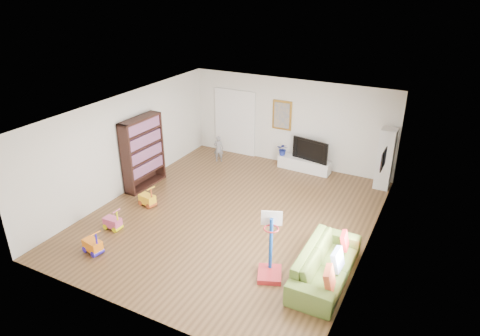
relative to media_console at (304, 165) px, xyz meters
The scene contains 25 objects.
floor 3.48m from the media_console, 100.93° to the right, with size 6.50×7.50×0.00m, color brown.
ceiling 4.29m from the media_console, 100.93° to the right, with size 6.50×7.50×0.00m, color white.
wall_back 1.38m from the media_console, 153.21° to the left, with size 6.50×0.00×2.70m, color silver.
wall_front 7.29m from the media_console, 95.26° to the right, with size 6.50×0.00×2.70m, color white.
wall_left 5.32m from the media_console, 138.85° to the right, with size 0.00×7.50×2.70m, color beige.
wall_right 4.44m from the media_console, 52.84° to the right, with size 0.00×7.50×2.70m, color white.
navy_accent 3.67m from the media_console, 38.07° to the right, with size 0.01×3.20×1.70m, color black.
olive_wainscot 3.29m from the media_console, 38.07° to the right, with size 0.01×3.20×1.00m, color brown.
doorway 2.72m from the media_console, behind, with size 1.45×0.06×2.10m, color white.
painting_back 1.66m from the media_console, 162.14° to the left, with size 0.62×0.06×0.92m, color gold.
artwork_right 3.38m from the media_console, 35.90° to the right, with size 0.04×0.56×0.46m, color #7F3F8C.
media_console is the anchor object (origin of this frame).
tall_cabinet 2.43m from the media_console, ahead, with size 0.41×0.41×1.74m, color silver.
bookshelf 4.84m from the media_console, 140.09° to the right, with size 0.36×1.38×2.02m, color black.
sofa 5.14m from the media_console, 65.95° to the right, with size 2.27×0.89×0.66m, color olive.
basketball_hoop 5.29m from the media_console, 77.87° to the right, with size 0.47×0.58×1.38m, color #B42229.
ride_on_yellow 4.90m from the media_console, 125.90° to the right, with size 0.43×0.26×0.57m, color yellow.
ride_on_orange 6.69m from the media_console, 112.98° to the right, with size 0.42×0.26×0.57m, color orange.
ride_on_pink 5.99m from the media_console, 118.89° to the right, with size 0.41×0.25×0.54m, color #D04F81.
child 2.75m from the media_console, 167.28° to the right, with size 0.32×0.21×0.87m, color slate.
tv 0.56m from the media_console, 13.36° to the left, with size 1.17×0.15×0.67m, color black.
vase_plant 0.81m from the media_console, behind, with size 0.35×0.30×0.39m, color navy.
pillow_left 5.85m from the media_console, 66.30° to the right, with size 0.11×0.42×0.42m, color #C6522F.
pillow_center 5.26m from the media_console, 63.78° to the right, with size 0.11×0.40×0.40m, color white.
pillow_right 4.63m from the media_console, 60.50° to the right, with size 0.09×0.34×0.34m, color red.
Camera 1 is at (4.40, -8.12, 5.50)m, focal length 32.00 mm.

